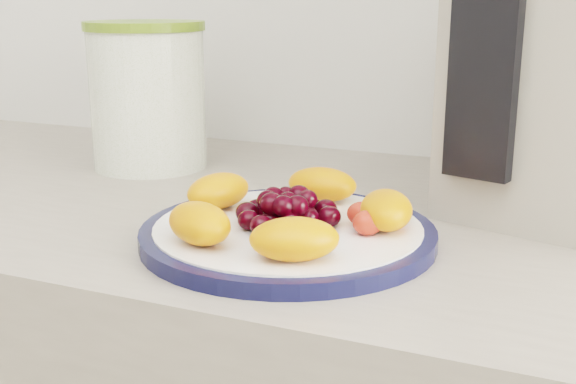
% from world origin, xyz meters
% --- Properties ---
extents(plate_rim, '(0.28, 0.28, 0.01)m').
position_xyz_m(plate_rim, '(-0.02, 1.07, 0.91)').
color(plate_rim, '#0F1336').
rests_on(plate_rim, counter).
extents(plate_face, '(0.26, 0.26, 0.02)m').
position_xyz_m(plate_face, '(-0.02, 1.07, 0.91)').
color(plate_face, white).
rests_on(plate_face, counter).
extents(canister, '(0.20, 0.20, 0.18)m').
position_xyz_m(canister, '(-0.32, 1.29, 0.99)').
color(canister, '#4D6719').
rests_on(canister, counter).
extents(canister_lid, '(0.21, 0.21, 0.01)m').
position_xyz_m(canister_lid, '(-0.32, 1.29, 1.09)').
color(canister_lid, olive).
rests_on(canister_lid, canister).
extents(appliance_panel, '(0.07, 0.04, 0.29)m').
position_xyz_m(appliance_panel, '(0.13, 1.18, 1.10)').
color(appliance_panel, black).
rests_on(appliance_panel, appliance_body).
extents(fruit_plate, '(0.25, 0.24, 0.04)m').
position_xyz_m(fruit_plate, '(-0.02, 1.07, 0.93)').
color(fruit_plate, orange).
rests_on(fruit_plate, plate_face).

